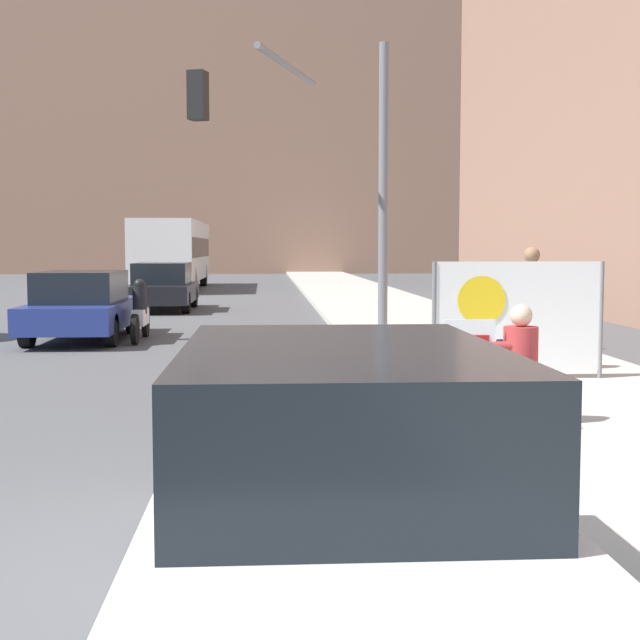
# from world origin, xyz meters

# --- Properties ---
(ground_plane) EXTENTS (160.00, 160.00, 0.00)m
(ground_plane) POSITION_xyz_m (0.00, 0.00, 0.00)
(ground_plane) COLOR #4F4F51
(sidewalk_curb) EXTENTS (4.00, 90.00, 0.14)m
(sidewalk_curb) POSITION_xyz_m (4.37, 15.00, 0.07)
(sidewalk_curb) COLOR #B7B2A8
(sidewalk_curb) RESTS_ON ground_plane
(building_backdrop_far) EXTENTS (52.00, 12.00, 40.91)m
(building_backdrop_far) POSITION_xyz_m (-2.00, 64.15, 20.45)
(building_backdrop_far) COLOR #936B56
(building_backdrop_far) RESTS_ON ground_plane
(seated_protester) EXTENTS (0.98, 0.77, 1.19)m
(seated_protester) POSITION_xyz_m (3.32, 3.35, 0.77)
(seated_protester) COLOR #474C56
(seated_protester) RESTS_ON sidewalk_curb
(jogger_on_sidewalk) EXTENTS (0.34, 0.34, 1.75)m
(jogger_on_sidewalk) POSITION_xyz_m (4.58, 7.19, 1.03)
(jogger_on_sidewalk) COLOR #334775
(jogger_on_sidewalk) RESTS_ON sidewalk_curb
(protest_banner) EXTENTS (2.31, 0.06, 1.56)m
(protest_banner) POSITION_xyz_m (4.17, 6.44, 0.97)
(protest_banner) COLOR slate
(protest_banner) RESTS_ON sidewalk_curb
(traffic_light_pole) EXTENTS (3.39, 3.15, 5.09)m
(traffic_light_pole) POSITION_xyz_m (1.56, 10.11, 3.63)
(traffic_light_pole) COLOR slate
(traffic_light_pole) RESTS_ON sidewalk_curb
(parked_car_curbside) EXTENTS (1.71, 4.38, 1.43)m
(parked_car_curbside) POSITION_xyz_m (1.20, -0.88, 0.71)
(parked_car_curbside) COLOR white
(parked_car_curbside) RESTS_ON ground_plane
(car_on_road_nearest) EXTENTS (1.78, 4.44, 1.40)m
(car_on_road_nearest) POSITION_xyz_m (-2.85, 13.17, 0.70)
(car_on_road_nearest) COLOR navy
(car_on_road_nearest) RESTS_ON ground_plane
(car_on_road_midblock) EXTENTS (1.80, 4.39, 1.43)m
(car_on_road_midblock) POSITION_xyz_m (-2.19, 21.59, 0.71)
(car_on_road_midblock) COLOR black
(car_on_road_midblock) RESTS_ON ground_plane
(city_bus_on_road) EXTENTS (2.58, 10.80, 3.01)m
(city_bus_on_road) POSITION_xyz_m (-3.28, 35.27, 1.74)
(city_bus_on_road) COLOR silver
(city_bus_on_road) RESTS_ON ground_plane
(motorcycle_on_road) EXTENTS (0.28, 2.14, 1.25)m
(motorcycle_on_road) POSITION_xyz_m (-1.67, 12.96, 0.54)
(motorcycle_on_road) COLOR white
(motorcycle_on_road) RESTS_ON ground_plane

